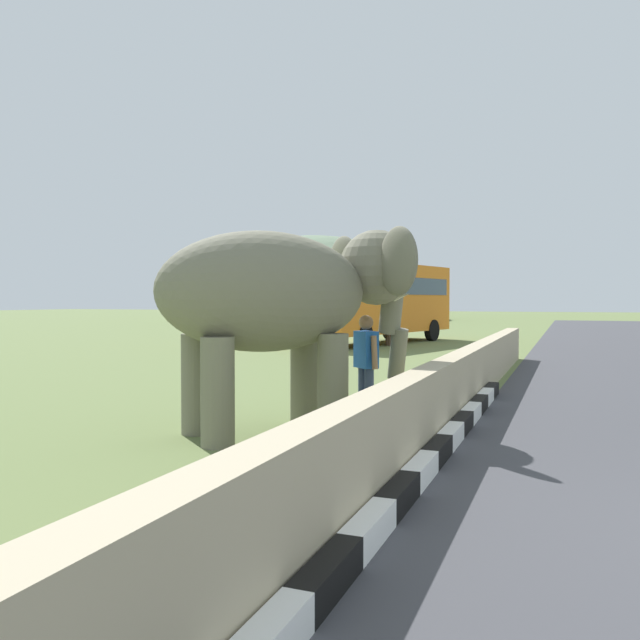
# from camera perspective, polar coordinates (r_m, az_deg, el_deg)

# --- Properties ---
(striped_curb) EXTENTS (16.20, 0.20, 0.24)m
(striped_curb) POSITION_cam_1_polar(r_m,az_deg,el_deg) (5.53, 5.84, -16.82)
(striped_curb) COLOR white
(striped_curb) RESTS_ON ground_plane
(barrier_parapet) EXTENTS (28.00, 0.36, 1.00)m
(barrier_parapet) POSITION_cam_1_polar(r_m,az_deg,el_deg) (7.72, 8.47, -8.58)
(barrier_parapet) COLOR tan
(barrier_parapet) RESTS_ON ground_plane
(elephant) EXTENTS (3.90, 3.75, 2.97)m
(elephant) POSITION_cam_1_polar(r_m,az_deg,el_deg) (9.09, -2.89, 2.21)
(elephant) COLOR #716F5A
(elephant) RESTS_ON ground_plane
(person_handler) EXTENTS (0.51, 0.54, 1.66)m
(person_handler) POSITION_cam_1_polar(r_m,az_deg,el_deg) (10.08, 4.16, -3.70)
(person_handler) COLOR navy
(person_handler) RESTS_ON ground_plane
(bus_orange) EXTENTS (9.66, 4.82, 3.50)m
(bus_orange) POSITION_cam_1_polar(r_m,az_deg,el_deg) (28.19, 5.25, 2.13)
(bus_orange) COLOR orange
(bus_orange) RESTS_ON ground_plane
(cow_near) EXTENTS (1.40, 1.80, 1.23)m
(cow_near) POSITION_cam_1_polar(r_m,az_deg,el_deg) (26.59, 5.14, -0.46)
(cow_near) COLOR #473323
(cow_near) RESTS_ON ground_plane
(hill_east) EXTENTS (31.10, 24.88, 16.98)m
(hill_east) POSITION_cam_1_polar(r_m,az_deg,el_deg) (65.06, -0.16, 0.07)
(hill_east) COLOR slate
(hill_east) RESTS_ON ground_plane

